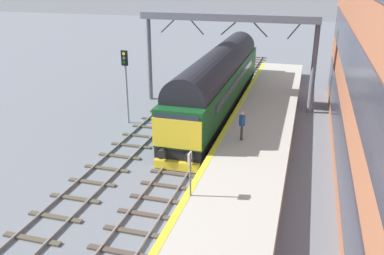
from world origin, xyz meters
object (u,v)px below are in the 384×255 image
object	(u,v)px
platform_number_sign	(190,168)
waiting_passenger	(242,123)
signal_post_near	(126,78)
diesel_locomotive	(219,79)

from	to	relation	value
platform_number_sign	waiting_passenger	world-z (taller)	platform_number_sign
signal_post_near	waiting_passenger	xyz separation A→B (m)	(8.33, -3.17, -1.19)
waiting_passenger	diesel_locomotive	bearing A→B (deg)	12.81
platform_number_sign	waiting_passenger	xyz separation A→B (m)	(1.04, 6.65, -0.31)
signal_post_near	diesel_locomotive	bearing A→B (deg)	36.24
diesel_locomotive	signal_post_near	distance (m)	6.75
diesel_locomotive	platform_number_sign	bearing A→B (deg)	-82.26
waiting_passenger	platform_number_sign	bearing A→B (deg)	161.65
platform_number_sign	waiting_passenger	distance (m)	6.74
signal_post_near	platform_number_sign	distance (m)	12.26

